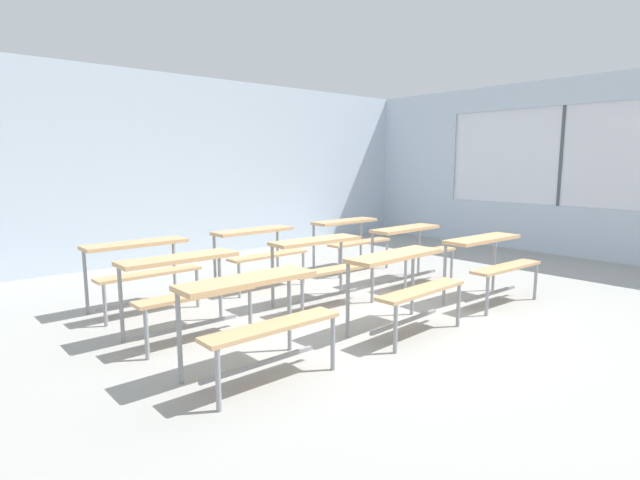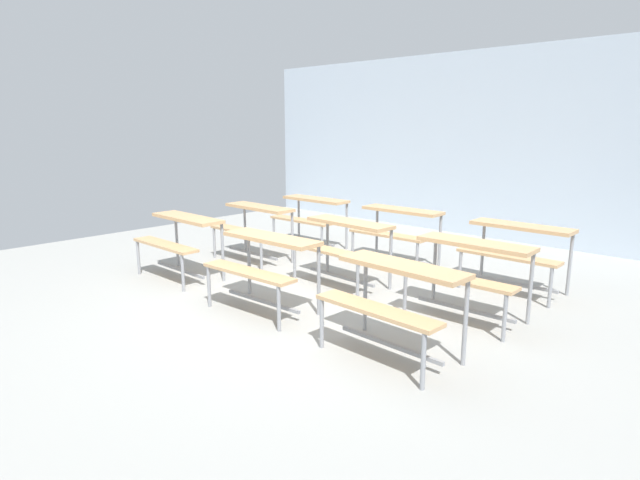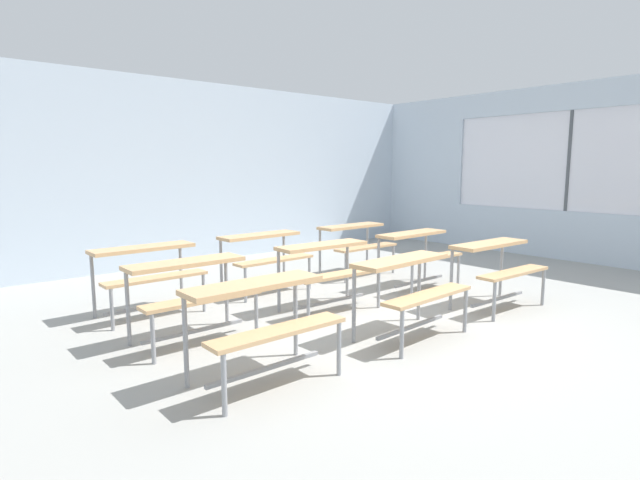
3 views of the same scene
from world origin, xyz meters
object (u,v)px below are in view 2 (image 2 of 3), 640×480
at_px(desk_bench_r1c0, 253,220).
at_px(desk_bench_r1c2, 469,262).
at_px(desk_bench_r0c0, 180,232).
at_px(desk_bench_r2c0, 311,210).
at_px(desk_bench_r0c1, 264,256).
at_px(desk_bench_r0c2, 394,288).
at_px(desk_bench_r2c1, 397,223).
at_px(desk_bench_r2c2, 517,242).
at_px(desk_bench_r1c1, 343,237).

xyz_separation_m(desk_bench_r1c0, desk_bench_r1c2, (3.21, -0.04, 0.00)).
height_order(desk_bench_r0c0, desk_bench_r2c0, same).
bearing_deg(desk_bench_r0c1, desk_bench_r0c2, -2.53).
bearing_deg(desk_bench_r0c2, desk_bench_r0c1, -177.67).
xyz_separation_m(desk_bench_r1c0, desk_bench_r2c1, (1.57, 1.13, 0.00)).
bearing_deg(desk_bench_r2c0, desk_bench_r1c2, -20.58).
xyz_separation_m(desk_bench_r0c0, desk_bench_r2c2, (3.18, 2.24, 0.00)).
height_order(desk_bench_r0c2, desk_bench_r2c2, same).
bearing_deg(desk_bench_r1c1, desk_bench_r0c2, -34.78).
relative_size(desk_bench_r1c0, desk_bench_r2c0, 0.99).
relative_size(desk_bench_r1c1, desk_bench_r2c2, 1.02).
relative_size(desk_bench_r0c2, desk_bench_r2c1, 1.01).
xyz_separation_m(desk_bench_r0c0, desk_bench_r2c0, (0.01, 2.24, 0.00)).
relative_size(desk_bench_r0c1, desk_bench_r0c2, 1.01).
height_order(desk_bench_r0c0, desk_bench_r2c2, same).
distance_m(desk_bench_r1c2, desk_bench_r2c2, 1.14).
xyz_separation_m(desk_bench_r0c2, desk_bench_r1c2, (0.04, 1.16, 0.00)).
height_order(desk_bench_r1c1, desk_bench_r2c2, same).
bearing_deg(desk_bench_r0c2, desk_bench_r2c0, 145.92).
height_order(desk_bench_r0c1, desk_bench_r1c0, same).
distance_m(desk_bench_r0c0, desk_bench_r1c0, 1.15).
bearing_deg(desk_bench_r0c1, desk_bench_r1c0, 140.40).
height_order(desk_bench_r1c1, desk_bench_r2c0, same).
xyz_separation_m(desk_bench_r2c1, desk_bench_r2c2, (1.61, -0.04, 0.00)).
distance_m(desk_bench_r1c1, desk_bench_r2c0, 1.97).
bearing_deg(desk_bench_r2c1, desk_bench_r0c0, -125.81).
bearing_deg(desk_bench_r0c1, desk_bench_r2c2, 53.16).
distance_m(desk_bench_r1c1, desk_bench_r1c2, 1.58).
bearing_deg(desk_bench_r2c0, desk_bench_r1c1, -35.88).
relative_size(desk_bench_r1c2, desk_bench_r2c1, 1.00).
height_order(desk_bench_r0c2, desk_bench_r1c1, same).
bearing_deg(desk_bench_r1c0, desk_bench_r0c1, -36.90).
xyz_separation_m(desk_bench_r0c2, desk_bench_r2c2, (0.01, 2.30, 0.00)).
bearing_deg(desk_bench_r2c2, desk_bench_r1c1, -144.34).
height_order(desk_bench_r0c0, desk_bench_r0c1, same).
bearing_deg(desk_bench_r2c1, desk_bench_r0c1, -90.09).
relative_size(desk_bench_r1c1, desk_bench_r2c1, 1.01).
bearing_deg(desk_bench_r1c0, desk_bench_r2c0, 88.79).
distance_m(desk_bench_r0c1, desk_bench_r1c1, 1.18).
bearing_deg(desk_bench_r2c0, desk_bench_r0c1, -56.18).
distance_m(desk_bench_r0c1, desk_bench_r1c0, 2.03).
xyz_separation_m(desk_bench_r1c2, desk_bench_r2c1, (-1.64, 1.18, 0.00)).
relative_size(desk_bench_r1c1, desk_bench_r1c2, 1.01).
bearing_deg(desk_bench_r2c1, desk_bench_r1c0, -145.58).
relative_size(desk_bench_r1c0, desk_bench_r2c2, 1.00).
bearing_deg(desk_bench_r0c0, desk_bench_r2c0, 89.82).
height_order(desk_bench_r0c1, desk_bench_r1c1, same).
height_order(desk_bench_r0c0, desk_bench_r1c0, same).
bearing_deg(desk_bench_r0c1, desk_bench_r2c0, 121.94).
height_order(desk_bench_r1c1, desk_bench_r1c2, same).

